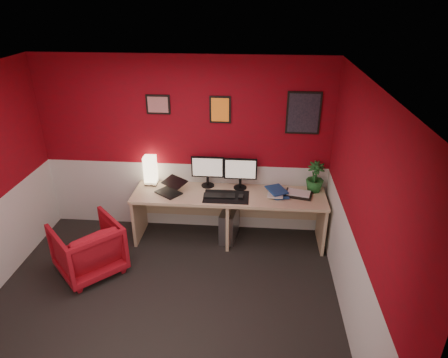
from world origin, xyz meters
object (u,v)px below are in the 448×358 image
monitor_left (207,167)px  potted_plant (315,177)px  desk (229,217)px  shoji_lamp (150,171)px  monitor_right (240,169)px  laptop (168,186)px  pc_tower (229,224)px  zen_tray (299,194)px  armchair (88,248)px

monitor_left → potted_plant: size_ratio=1.38×
desk → shoji_lamp: shoji_lamp is taller
desk → monitor_right: (0.14, 0.19, 0.66)m
desk → laptop: 0.95m
desk → monitor_right: monitor_right is taller
potted_plant → pc_tower: potted_plant is taller
shoji_lamp → laptop: 0.41m
desk → monitor_right: bearing=53.7°
desk → pc_tower: size_ratio=5.78×
laptop → zen_tray: bearing=40.0°
armchair → potted_plant: bearing=155.2°
shoji_lamp → pc_tower: shoji_lamp is taller
monitor_left → armchair: monitor_left is taller
shoji_lamp → potted_plant: size_ratio=0.95×
monitor_left → armchair: bearing=-142.6°
pc_tower → laptop: bearing=-164.7°
potted_plant → pc_tower: 1.36m
laptop → zen_tray: (1.75, 0.09, -0.09)m
laptop → pc_tower: bearing=43.7°
shoji_lamp → laptop: shoji_lamp is taller
potted_plant → armchair: bearing=-160.3°
shoji_lamp → monitor_left: (0.80, 0.00, 0.09)m
pc_tower → monitor_left: bearing=160.2°
monitor_left → pc_tower: monitor_left is taller
laptop → pc_tower: size_ratio=0.73×
desk → zen_tray: (0.93, 0.05, 0.38)m
desk → armchair: (-1.68, -0.83, -0.03)m
armchair → shoji_lamp: bearing=-163.1°
desk → armchair: 1.88m
monitor_right → armchair: size_ratio=0.78×
desk → laptop: (-0.82, -0.05, 0.47)m
zen_tray → pc_tower: 1.06m
laptop → zen_tray: laptop is taller
potted_plant → monitor_left: bearing=178.8°
laptop → potted_plant: bearing=43.8°
armchair → zen_tray: bearing=153.9°
laptop → pc_tower: 1.03m
pc_tower → potted_plant: bearing=15.6°
potted_plant → pc_tower: (-1.15, -0.14, -0.71)m
laptop → pc_tower: laptop is taller
desk → monitor_right: 0.70m
armchair → pc_tower: bearing=162.9°
monitor_left → monitor_right: bearing=-3.6°
monitor_left → shoji_lamp: bearing=-179.7°
laptop → armchair: bearing=-101.0°
desk → monitor_left: bearing=145.0°
shoji_lamp → pc_tower: size_ratio=0.89×
monitor_left → monitor_right: 0.46m
monitor_right → monitor_left: bearing=176.4°
armchair → laptop: bearing=177.5°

